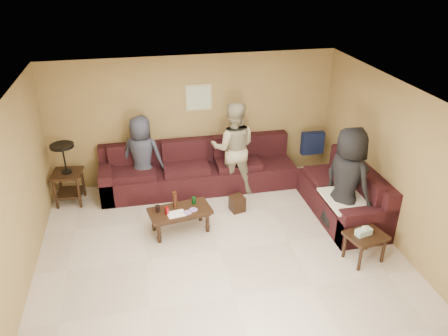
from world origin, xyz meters
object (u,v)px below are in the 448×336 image
(coffee_table, at_px, (180,213))
(end_table_left, at_px, (67,173))
(person_left, at_px, (142,156))
(side_table_right, at_px, (365,238))
(sectional_sofa, at_px, (246,182))
(person_middle, at_px, (233,148))
(waste_bin, at_px, (237,204))
(person_right, at_px, (347,181))

(coffee_table, relative_size, end_table_left, 0.92)
(coffee_table, bearing_deg, person_left, 110.12)
(person_left, bearing_deg, side_table_right, 158.86)
(sectional_sofa, height_order, end_table_left, end_table_left)
(sectional_sofa, distance_m, person_left, 1.98)
(coffee_table, xyz_separation_m, side_table_right, (2.60, -1.30, 0.04))
(sectional_sofa, xyz_separation_m, person_left, (-1.86, 0.54, 0.45))
(side_table_right, bearing_deg, end_table_left, 149.48)
(person_left, distance_m, person_middle, 1.70)
(waste_bin, height_order, person_right, person_right)
(end_table_left, relative_size, person_right, 0.64)
(person_middle, xyz_separation_m, person_right, (1.47, -1.68, 0.02))
(person_left, height_order, person_middle, person_middle)
(sectional_sofa, height_order, person_middle, person_middle)
(waste_bin, bearing_deg, coffee_table, -158.43)
(end_table_left, distance_m, person_right, 4.87)
(coffee_table, bearing_deg, person_right, -10.48)
(end_table_left, bearing_deg, sectional_sofa, -8.37)
(person_left, bearing_deg, waste_bin, 168.22)
(person_left, height_order, person_right, person_right)
(coffee_table, distance_m, side_table_right, 2.91)
(end_table_left, bearing_deg, side_table_right, -30.52)
(coffee_table, distance_m, person_middle, 1.75)
(sectional_sofa, xyz_separation_m, person_right, (1.29, -1.35, 0.58))
(side_table_right, height_order, person_right, person_right)
(sectional_sofa, bearing_deg, person_middle, 117.80)
(waste_bin, bearing_deg, sectional_sofa, 57.77)
(coffee_table, relative_size, waste_bin, 3.77)
(end_table_left, bearing_deg, person_right, -21.98)
(waste_bin, relative_size, person_left, 0.18)
(end_table_left, height_order, person_middle, person_middle)
(coffee_table, distance_m, person_left, 1.54)
(end_table_left, bearing_deg, coffee_table, -35.46)
(coffee_table, xyz_separation_m, person_left, (-0.51, 1.39, 0.42))
(sectional_sofa, distance_m, coffee_table, 1.60)
(end_table_left, height_order, side_table_right, end_table_left)
(coffee_table, height_order, person_right, person_right)
(end_table_left, distance_m, person_left, 1.37)
(coffee_table, xyz_separation_m, person_right, (2.64, -0.49, 0.55))
(side_table_right, height_order, person_middle, person_middle)
(side_table_right, distance_m, person_right, 0.96)
(sectional_sofa, height_order, person_right, person_right)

